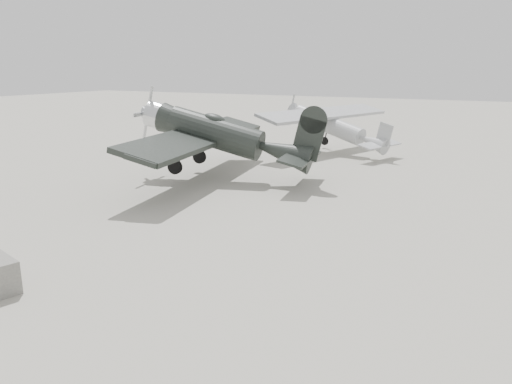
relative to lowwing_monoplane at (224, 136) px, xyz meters
The scene contains 3 objects.
ground 9.38m from the lowwing_monoplane, 67.76° to the right, with size 160.00×160.00×0.00m, color gray.
lowwing_monoplane is the anchor object (origin of this frame).
highwing_monoplane 10.79m from the lowwing_monoplane, 78.56° to the left, with size 8.35×11.57×3.30m.
Camera 1 is at (9.54, -13.15, 5.71)m, focal length 35.00 mm.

